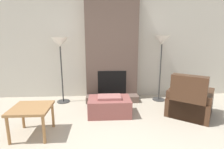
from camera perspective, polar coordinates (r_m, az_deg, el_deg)
name	(u,v)px	position (r m, az deg, el deg)	size (l,w,h in m)	color
wall_back	(111,46)	(4.48, -0.26, 9.19)	(7.08, 0.06, 2.60)	beige
fireplace	(112,49)	(4.28, -0.11, 8.17)	(1.25, 0.59, 2.60)	brown
ottoman	(109,106)	(3.56, -0.85, -10.23)	(0.83, 0.55, 0.39)	#8C4C47
armchair	(189,103)	(3.82, 23.92, -8.42)	(1.11, 1.12, 0.85)	#422819
side_table	(31,111)	(3.04, -24.86, -10.80)	(0.58, 0.56, 0.47)	#9E7042
floor_lamp_left	(60,46)	(4.16, -16.60, 8.78)	(0.38, 0.38, 1.52)	#333333
floor_lamp_right	(162,44)	(4.28, 15.95, 9.43)	(0.38, 0.38, 1.57)	#333333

